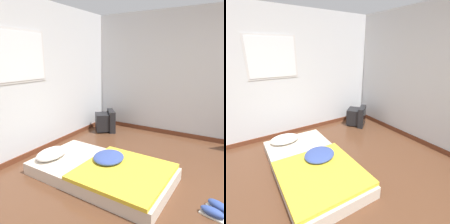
{
  "view_description": "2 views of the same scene",
  "coord_description": "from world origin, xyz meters",
  "views": [
    {
      "loc": [
        -2.16,
        -0.08,
        1.67
      ],
      "look_at": [
        1.18,
        1.88,
        0.69
      ],
      "focal_mm": 35.0,
      "sensor_mm": 36.0,
      "label": 1
    },
    {
      "loc": [
        -0.73,
        -0.7,
        1.83
      ],
      "look_at": [
        0.97,
        1.92,
        0.69
      ],
      "focal_mm": 28.0,
      "sensor_mm": 36.0,
      "label": 2
    }
  ],
  "objects": [
    {
      "name": "wall_back",
      "position": [
        0.0,
        2.94,
        1.29
      ],
      "size": [
        7.25,
        0.08,
        2.6
      ],
      "color": "silver",
      "rests_on": "ground_plane"
    },
    {
      "name": "mattress_bed",
      "position": [
        0.17,
        1.46,
        0.12
      ],
      "size": [
        1.16,
        2.02,
        0.32
      ],
      "color": "beige",
      "rests_on": "ground_plane"
    },
    {
      "name": "crt_tv",
      "position": [
        1.91,
        2.47,
        0.23
      ],
      "size": [
        0.59,
        0.59,
        0.48
      ],
      "color": "black",
      "rests_on": "ground_plane"
    }
  ]
}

